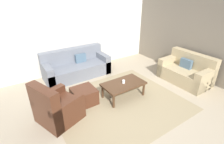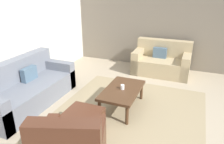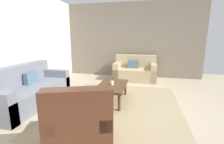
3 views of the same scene
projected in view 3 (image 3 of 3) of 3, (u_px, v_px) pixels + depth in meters
name	position (u px, v px, depth m)	size (l,w,h in m)	color
ground_plane	(118.00, 106.00, 3.55)	(8.00, 8.00, 0.00)	tan
rear_partition	(11.00, 42.00, 3.79)	(6.00, 0.12, 2.80)	silver
stone_feature_panel	(132.00, 40.00, 6.12)	(0.12, 5.20, 2.80)	slate
area_rug	(118.00, 106.00, 3.55)	(3.14, 2.71, 0.01)	#978563
couch_main	(27.00, 91.00, 3.67)	(2.09, 0.91, 0.88)	slate
couch_loveseat	(135.00, 71.00, 5.79)	(0.87, 1.48, 0.88)	tan
armchair_leather	(80.00, 130.00, 2.10)	(1.02, 1.02, 0.95)	#4C2819
ottoman	(84.00, 110.00, 2.93)	(0.56, 0.56, 0.40)	#4C2819
coffee_table	(112.00, 87.00, 3.78)	(1.10, 0.64, 0.41)	#472D1C
cup	(112.00, 83.00, 3.75)	(0.07, 0.07, 0.09)	white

